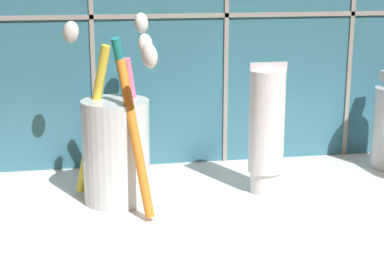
{
  "coord_description": "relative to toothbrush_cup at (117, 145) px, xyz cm",
  "views": [
    {
      "loc": [
        -15.43,
        -55.69,
        25.06
      ],
      "look_at": [
        -5.15,
        2.31,
        9.25
      ],
      "focal_mm": 60.0,
      "sensor_mm": 36.0,
      "label": 1
    }
  ],
  "objects": [
    {
      "name": "sink_counter",
      "position": [
        12.05,
        -5.88,
        -6.83
      ],
      "size": [
        61.61,
        35.59,
        2.0
      ],
      "primitive_type": "cube",
      "color": "white",
      "rests_on": "ground"
    },
    {
      "name": "toothbrush_cup",
      "position": [
        0.0,
        0.0,
        0.0
      ],
      "size": [
        9.73,
        14.31,
        18.58
      ],
      "color": "silver",
      "rests_on": "sink_counter"
    },
    {
      "name": "toothpaste_tube",
      "position": [
        15.3,
        -0.1,
        0.93
      ],
      "size": [
        3.84,
        3.66,
        13.68
      ],
      "color": "white",
      "rests_on": "sink_counter"
    }
  ]
}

